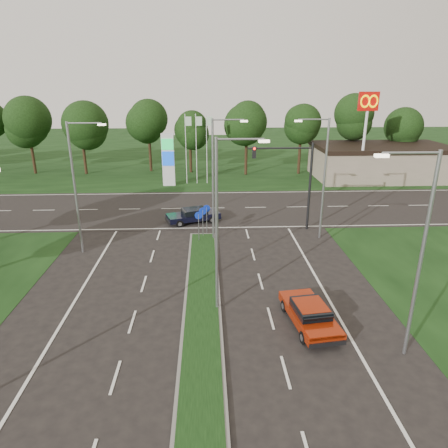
{
  "coord_description": "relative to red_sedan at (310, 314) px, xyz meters",
  "views": [
    {
      "loc": [
        0.34,
        -12.4,
        11.36
      ],
      "look_at": [
        1.48,
        13.27,
        2.2
      ],
      "focal_mm": 32.0,
      "sensor_mm": 36.0,
      "label": 1
    }
  ],
  "objects": [
    {
      "name": "median_signs",
      "position": [
        -5.3,
        12.04,
        1.07
      ],
      "size": [
        1.16,
        1.76,
        2.38
      ],
      "color": "gray",
      "rests_on": "ground"
    },
    {
      "name": "streetlight_left_far",
      "position": [
        -13.6,
        9.64,
        4.44
      ],
      "size": [
        2.53,
        0.22,
        9.0
      ],
      "color": "gray",
      "rests_on": "ground"
    },
    {
      "name": "streetlight_right_far",
      "position": [
        3.5,
        11.64,
        4.44
      ],
      "size": [
        2.53,
        0.22,
        9.0
      ],
      "rotation": [
        0.0,
        0.0,
        3.14
      ],
      "color": "gray",
      "rests_on": "ground"
    },
    {
      "name": "commercial_building",
      "position": [
        16.7,
        31.64,
        1.36
      ],
      "size": [
        16.0,
        9.0,
        4.0
      ],
      "primitive_type": "cube",
      "color": "gray",
      "rests_on": "ground"
    },
    {
      "name": "traffic_signal",
      "position": [
        1.89,
        13.64,
        4.01
      ],
      "size": [
        5.1,
        0.42,
        7.0
      ],
      "color": "black",
      "rests_on": "ground"
    },
    {
      "name": "median_kerb",
      "position": [
        -5.3,
        -0.36,
        -0.58
      ],
      "size": [
        2.0,
        26.0,
        0.12
      ],
      "primitive_type": "cube",
      "color": "slate",
      "rests_on": "ground"
    },
    {
      "name": "gas_pylon",
      "position": [
        -9.09,
        28.69,
        2.55
      ],
      "size": [
        5.8,
        1.26,
        8.0
      ],
      "color": "silver",
      "rests_on": "ground"
    },
    {
      "name": "ground",
      "position": [
        -5.3,
        -4.36,
        -0.64
      ],
      "size": [
        160.0,
        160.0,
        0.0
      ],
      "primitive_type": "plane",
      "color": "black",
      "rests_on": "ground"
    },
    {
      "name": "mcdonalds_sign",
      "position": [
        12.7,
        27.61,
        7.34
      ],
      "size": [
        2.2,
        0.47,
        10.4
      ],
      "color": "silver",
      "rests_on": "ground"
    },
    {
      "name": "cross_road",
      "position": [
        -5.3,
        19.64,
        -0.64
      ],
      "size": [
        160.0,
        12.0,
        0.02
      ],
      "primitive_type": "cube",
      "color": "black",
      "rests_on": "ground"
    },
    {
      "name": "red_sedan",
      "position": [
        0.0,
        0.0,
        0.0
      ],
      "size": [
        2.33,
        4.54,
        1.19
      ],
      "rotation": [
        0.0,
        0.0,
        0.13
      ],
      "color": "maroon",
      "rests_on": "ground"
    },
    {
      "name": "verge_far",
      "position": [
        -5.3,
        50.64,
        -0.64
      ],
      "size": [
        160.0,
        50.0,
        0.02
      ],
      "primitive_type": "cube",
      "color": "black",
      "rests_on": "ground"
    },
    {
      "name": "navy_sedan",
      "position": [
        -6.14,
        15.65,
        0.01
      ],
      "size": [
        4.75,
        3.06,
        1.21
      ],
      "rotation": [
        0.0,
        0.0,
        1.88
      ],
      "color": "black",
      "rests_on": "ground"
    },
    {
      "name": "streetlight_median_far",
      "position": [
        -4.3,
        11.64,
        4.44
      ],
      "size": [
        2.53,
        0.22,
        9.0
      ],
      "color": "gray",
      "rests_on": "ground"
    },
    {
      "name": "treeline_far",
      "position": [
        -5.2,
        35.57,
        6.19
      ],
      "size": [
        6.0,
        6.0,
        9.9
      ],
      "color": "black",
      "rests_on": "ground"
    },
    {
      "name": "streetlight_median_near",
      "position": [
        -4.3,
        1.64,
        4.44
      ],
      "size": [
        2.53,
        0.22,
        9.0
      ],
      "color": "gray",
      "rests_on": "ground"
    },
    {
      "name": "streetlight_right_near",
      "position": [
        3.5,
        -2.36,
        4.44
      ],
      "size": [
        2.53,
        0.22,
        9.0
      ],
      "rotation": [
        0.0,
        0.0,
        3.14
      ],
      "color": "gray",
      "rests_on": "ground"
    }
  ]
}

